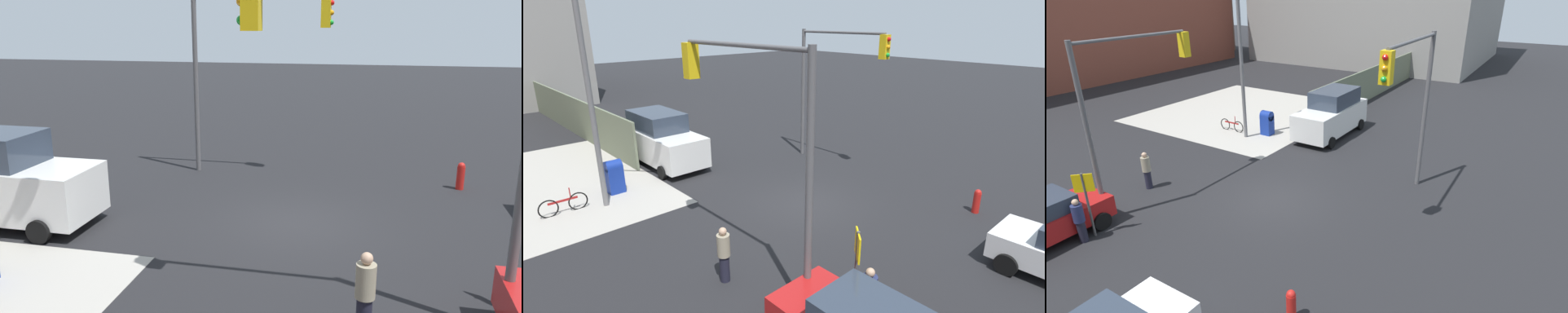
% 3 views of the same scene
% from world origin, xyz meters
% --- Properties ---
extents(ground_plane, '(120.00, 120.00, 0.00)m').
position_xyz_m(ground_plane, '(0.00, 0.00, 0.00)').
color(ground_plane, black).
extents(sidewalk_corner, '(12.00, 12.00, 0.01)m').
position_xyz_m(sidewalk_corner, '(9.00, 9.00, 0.01)').
color(sidewalk_corner, '#ADA89E').
rests_on(sidewalk_corner, ground).
extents(construction_fence, '(22.66, 0.12, 2.40)m').
position_xyz_m(construction_fence, '(19.33, 3.20, 1.20)').
color(construction_fence, slate).
rests_on(construction_fence, ground).
extents(traffic_signal_nw_corner, '(5.06, 0.36, 6.50)m').
position_xyz_m(traffic_signal_nw_corner, '(-2.59, 4.50, 4.60)').
color(traffic_signal_nw_corner, '#59595B').
rests_on(traffic_signal_nw_corner, ground).
extents(traffic_signal_se_corner, '(5.10, 0.36, 6.50)m').
position_xyz_m(traffic_signal_se_corner, '(2.57, -4.50, 4.61)').
color(traffic_signal_se_corner, '#59595B').
rests_on(traffic_signal_se_corner, ground).
extents(street_lamp_corner, '(2.18, 1.87, 8.00)m').
position_xyz_m(street_lamp_corner, '(4.92, 5.56, 4.70)').
color(street_lamp_corner, slate).
rests_on(street_lamp_corner, ground).
extents(warning_sign_two_way, '(0.48, 0.48, 2.40)m').
position_xyz_m(warning_sign_two_way, '(-5.40, 3.80, 1.64)').
color(warning_sign_two_way, '#4C4C4C').
rests_on(warning_sign_two_way, ground).
extents(mailbox_blue, '(0.56, 0.64, 1.43)m').
position_xyz_m(mailbox_blue, '(6.20, 5.00, 0.76)').
color(mailbox_blue, navy).
rests_on(mailbox_blue, ground).
extents(fire_hydrant, '(0.26, 0.26, 0.94)m').
position_xyz_m(fire_hydrant, '(-5.00, -4.20, 0.49)').
color(fire_hydrant, red).
rests_on(fire_hydrant, ground).
extents(van_white_delivery, '(5.40, 2.32, 2.62)m').
position_xyz_m(van_white_delivery, '(8.16, 1.80, 1.28)').
color(van_white_delivery, white).
rests_on(van_white_delivery, ground).
extents(pedestrian_crossing, '(0.36, 0.36, 1.66)m').
position_xyz_m(pedestrian_crossing, '(-2.00, 5.20, 0.86)').
color(pedestrian_crossing, '#9E937A').
rests_on(pedestrian_crossing, ground).
extents(pedestrian_waiting, '(0.36, 0.36, 1.62)m').
position_xyz_m(pedestrian_waiting, '(-5.80, 3.80, 0.84)').
color(pedestrian_waiting, navy).
rests_on(pedestrian_waiting, ground).
extents(bicycle_leaning_on_fence, '(0.05, 1.75, 0.97)m').
position_xyz_m(bicycle_leaning_on_fence, '(5.60, 7.20, 0.35)').
color(bicycle_leaning_on_fence, black).
rests_on(bicycle_leaning_on_fence, ground).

